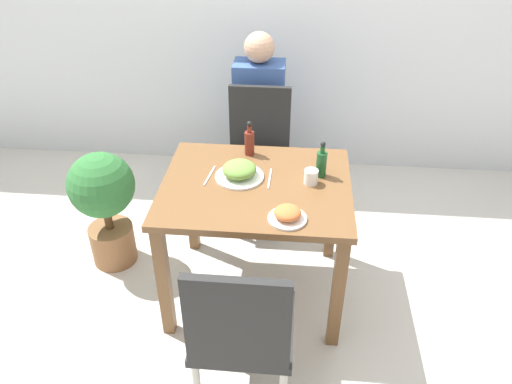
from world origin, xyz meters
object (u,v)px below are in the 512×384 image
(side_plate, at_px, (288,214))
(drink_cup, at_px, (311,177))
(potted_plant_left, at_px, (104,200))
(chair_far, at_px, (258,149))
(food_plate, at_px, (239,171))
(sauce_bottle, at_px, (249,142))
(person_figure, at_px, (259,117))
(chair_near, at_px, (242,330))
(condiment_bottle, at_px, (321,163))

(side_plate, height_order, drink_cup, drink_cup)
(drink_cup, xyz_separation_m, potted_plant_left, (-1.17, 0.15, -0.32))
(side_plate, distance_m, potted_plant_left, 1.20)
(chair_far, relative_size, food_plate, 3.57)
(food_plate, bearing_deg, sauce_bottle, 83.80)
(potted_plant_left, xyz_separation_m, person_figure, (0.82, 0.90, 0.13))
(chair_near, height_order, side_plate, chair_near)
(potted_plant_left, bearing_deg, chair_near, -45.49)
(condiment_bottle, bearing_deg, drink_cup, -123.40)
(condiment_bottle, bearing_deg, side_plate, -111.75)
(sauce_bottle, xyz_separation_m, person_figure, (-0.01, 0.78, -0.22))
(chair_near, relative_size, person_figure, 0.76)
(food_plate, distance_m, drink_cup, 0.36)
(chair_near, bearing_deg, chair_far, -87.59)
(chair_near, distance_m, drink_cup, 0.86)
(chair_near, distance_m, chair_far, 1.50)
(chair_far, bearing_deg, potted_plant_left, -145.44)
(chair_far, xyz_separation_m, condiment_bottle, (0.38, -0.65, 0.30))
(chair_near, height_order, potted_plant_left, chair_near)
(drink_cup, distance_m, condiment_bottle, 0.10)
(chair_near, bearing_deg, food_plate, -82.94)
(side_plate, relative_size, person_figure, 0.15)
(chair_far, relative_size, potted_plant_left, 1.21)
(sauce_bottle, relative_size, person_figure, 0.17)
(food_plate, xyz_separation_m, potted_plant_left, (-0.81, 0.13, -0.32))
(chair_far, distance_m, person_figure, 0.33)
(sauce_bottle, bearing_deg, chair_far, 88.92)
(condiment_bottle, xyz_separation_m, potted_plant_left, (-1.22, 0.07, -0.36))
(chair_far, relative_size, sauce_bottle, 4.51)
(potted_plant_left, relative_size, person_figure, 0.63)
(chair_far, height_order, sauce_bottle, sauce_bottle)
(potted_plant_left, bearing_deg, drink_cup, -7.12)
(sauce_bottle, xyz_separation_m, condiment_bottle, (0.39, -0.19, 0.00))
(person_figure, bearing_deg, sauce_bottle, -88.99)
(side_plate, xyz_separation_m, potted_plant_left, (-1.06, 0.46, -0.31))
(drink_cup, relative_size, potted_plant_left, 0.10)
(chair_far, relative_size, side_plate, 5.00)
(chair_near, xyz_separation_m, person_figure, (-0.09, 1.82, 0.08))
(food_plate, height_order, condiment_bottle, condiment_bottle)
(sauce_bottle, height_order, person_figure, person_figure)
(food_plate, bearing_deg, drink_cup, -3.20)
(chair_far, xyz_separation_m, food_plate, (-0.04, -0.70, 0.26))
(side_plate, xyz_separation_m, person_figure, (-0.24, 1.36, -0.17))
(condiment_bottle, distance_m, person_figure, 1.07)
(side_plate, relative_size, sauce_bottle, 0.90)
(chair_far, distance_m, drink_cup, 0.84)
(condiment_bottle, bearing_deg, person_figure, 112.43)
(condiment_bottle, xyz_separation_m, person_figure, (-0.40, 0.97, -0.22))
(sauce_bottle, distance_m, potted_plant_left, 0.91)
(chair_far, bearing_deg, person_figure, 94.01)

